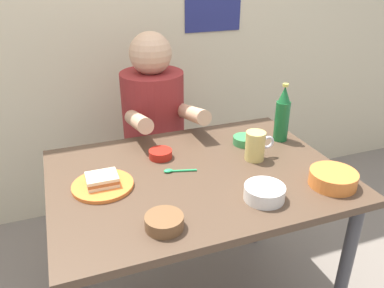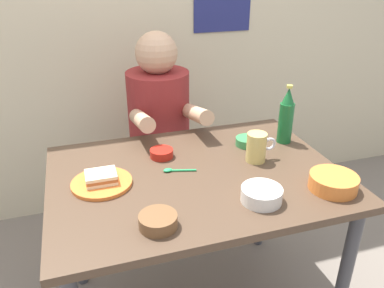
% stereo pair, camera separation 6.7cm
% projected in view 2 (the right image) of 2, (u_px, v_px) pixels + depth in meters
% --- Properties ---
extents(dining_table, '(1.10, 0.80, 0.74)m').
position_uv_depth(dining_table, '(196.00, 193.00, 1.51)').
color(dining_table, '#4C3828').
rests_on(dining_table, ground).
extents(stool, '(0.34, 0.34, 0.45)m').
position_uv_depth(stool, '(161.00, 179.00, 2.18)').
color(stool, '#4C4C51').
rests_on(stool, ground).
extents(person_seated, '(0.33, 0.56, 0.72)m').
position_uv_depth(person_seated, '(158.00, 111.00, 1.99)').
color(person_seated, maroon).
rests_on(person_seated, stool).
extents(plate_orange, '(0.22, 0.22, 0.01)m').
position_uv_depth(plate_orange, '(102.00, 183.00, 1.39)').
color(plate_orange, orange).
rests_on(plate_orange, dining_table).
extents(sandwich, '(0.11, 0.09, 0.04)m').
position_uv_depth(sandwich, '(101.00, 177.00, 1.38)').
color(sandwich, beige).
rests_on(sandwich, plate_orange).
extents(beer_mug, '(0.13, 0.08, 0.12)m').
position_uv_depth(beer_mug, '(257.00, 147.00, 1.53)').
color(beer_mug, '#D1BC66').
rests_on(beer_mug, dining_table).
extents(beer_bottle, '(0.06, 0.06, 0.26)m').
position_uv_depth(beer_bottle, '(286.00, 117.00, 1.67)').
color(beer_bottle, '#19602D').
rests_on(beer_bottle, dining_table).
extents(rice_bowl_white, '(0.14, 0.14, 0.05)m').
position_uv_depth(rice_bowl_white, '(262.00, 194.00, 1.29)').
color(rice_bowl_white, silver).
rests_on(rice_bowl_white, dining_table).
extents(condiment_bowl_brown, '(0.12, 0.12, 0.04)m').
position_uv_depth(condiment_bowl_brown, '(158.00, 220.00, 1.17)').
color(condiment_bowl_brown, brown).
rests_on(condiment_bowl_brown, dining_table).
extents(sambal_bowl_red, '(0.10, 0.10, 0.03)m').
position_uv_depth(sambal_bowl_red, '(162.00, 153.00, 1.58)').
color(sambal_bowl_red, '#B21E14').
rests_on(sambal_bowl_red, dining_table).
extents(soup_bowl_orange, '(0.17, 0.17, 0.05)m').
position_uv_depth(soup_bowl_orange, '(333.00, 182.00, 1.36)').
color(soup_bowl_orange, orange).
rests_on(soup_bowl_orange, dining_table).
extents(dip_bowl_green, '(0.10, 0.10, 0.03)m').
position_uv_depth(dip_bowl_green, '(247.00, 141.00, 1.68)').
color(dip_bowl_green, '#388C4C').
rests_on(dip_bowl_green, dining_table).
extents(spoon, '(0.13, 0.04, 0.01)m').
position_uv_depth(spoon, '(174.00, 170.00, 1.48)').
color(spoon, '#26A559').
rests_on(spoon, dining_table).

